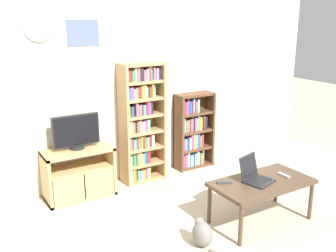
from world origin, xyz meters
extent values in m
plane|color=#BCAD93|center=(0.00, 0.00, 0.00)|extent=(18.00, 18.00, 0.00)
cube|color=beige|center=(0.00, 1.98, 1.30)|extent=(6.38, 0.06, 2.60)
torus|color=#B2B2B7|center=(-1.05, 1.94, 2.05)|extent=(0.32, 0.03, 0.32)
cylinder|color=white|center=(-1.05, 1.94, 2.05)|extent=(0.26, 0.02, 0.26)
cube|color=silver|center=(-0.53, 1.94, 1.98)|extent=(0.44, 0.01, 0.34)
cube|color=slate|center=(-0.53, 1.94, 1.98)|extent=(0.40, 0.02, 0.31)
cube|color=tan|center=(-1.16, 1.72, 0.31)|extent=(0.04, 0.41, 0.62)
cube|color=tan|center=(-0.36, 1.72, 0.31)|extent=(0.04, 0.41, 0.62)
cube|color=tan|center=(-0.76, 1.72, 0.60)|extent=(0.84, 0.41, 0.04)
cube|color=tan|center=(-0.76, 1.72, 0.02)|extent=(0.84, 0.41, 0.04)
cube|color=tan|center=(-0.76, 1.72, 0.37)|extent=(0.76, 0.38, 0.04)
cube|color=tan|center=(-0.95, 1.53, 0.20)|extent=(0.37, 0.02, 0.34)
cube|color=tan|center=(-0.57, 1.53, 0.20)|extent=(0.37, 0.02, 0.34)
cylinder|color=black|center=(-0.75, 1.75, 0.64)|extent=(0.18, 0.18, 0.04)
cube|color=black|center=(-0.75, 1.75, 0.85)|extent=(0.58, 0.05, 0.39)
cube|color=black|center=(-0.75, 1.73, 0.85)|extent=(0.54, 0.01, 0.35)
cube|color=tan|center=(-0.11, 1.78, 0.80)|extent=(0.04, 0.30, 1.60)
cube|color=tan|center=(0.44, 1.78, 0.80)|extent=(0.04, 0.30, 1.60)
cube|color=tan|center=(0.16, 1.92, 0.80)|extent=(0.58, 0.02, 1.60)
cube|color=tan|center=(0.16, 1.78, 0.02)|extent=(0.51, 0.27, 0.04)
cube|color=tan|center=(0.16, 1.78, 0.24)|extent=(0.51, 0.27, 0.04)
cube|color=tan|center=(0.16, 1.78, 0.47)|extent=(0.51, 0.27, 0.04)
cube|color=tan|center=(0.16, 1.78, 0.69)|extent=(0.51, 0.27, 0.04)
cube|color=tan|center=(0.16, 1.78, 0.91)|extent=(0.51, 0.27, 0.04)
cube|color=tan|center=(0.16, 1.78, 1.14)|extent=(0.51, 0.27, 0.04)
cube|color=tan|center=(0.16, 1.78, 1.36)|extent=(0.51, 0.27, 0.04)
cube|color=tan|center=(0.16, 1.78, 1.59)|extent=(0.51, 0.27, 0.04)
cube|color=#759EB7|center=(-0.06, 1.79, 0.12)|extent=(0.04, 0.24, 0.17)
cube|color=orange|center=(-0.02, 1.79, 0.12)|extent=(0.04, 0.24, 0.17)
cube|color=#B75B70|center=(0.01, 1.80, 0.13)|extent=(0.02, 0.20, 0.18)
cube|color=#388947|center=(0.04, 1.79, 0.11)|extent=(0.02, 0.22, 0.15)
cube|color=#759EB7|center=(0.06, 1.79, 0.10)|extent=(0.03, 0.21, 0.13)
cube|color=#759EB7|center=(0.09, 1.79, 0.10)|extent=(0.03, 0.23, 0.13)
cube|color=orange|center=(0.13, 1.79, 0.11)|extent=(0.04, 0.24, 0.14)
cube|color=#9E4293|center=(0.16, 1.79, 0.10)|extent=(0.03, 0.21, 0.13)
cube|color=white|center=(0.19, 1.79, 0.11)|extent=(0.03, 0.23, 0.15)
cube|color=gold|center=(0.22, 1.79, 0.11)|extent=(0.02, 0.21, 0.15)
cube|color=#759EB7|center=(-0.07, 1.79, 0.33)|extent=(0.04, 0.23, 0.14)
cube|color=#388947|center=(-0.04, 1.80, 0.35)|extent=(0.02, 0.20, 0.17)
cube|color=#388947|center=(0.00, 1.79, 0.34)|extent=(0.04, 0.21, 0.16)
cube|color=#B75B70|center=(0.04, 1.78, 0.34)|extent=(0.03, 0.24, 0.17)
cube|color=gold|center=(0.08, 1.79, 0.34)|extent=(0.04, 0.23, 0.17)
cube|color=#5B9389|center=(0.12, 1.79, 0.33)|extent=(0.04, 0.23, 0.15)
cube|color=#2856A8|center=(0.16, 1.79, 0.34)|extent=(0.03, 0.22, 0.17)
cube|color=red|center=(0.20, 1.79, 0.34)|extent=(0.04, 0.23, 0.16)
cube|color=white|center=(-0.07, 1.79, 0.55)|extent=(0.02, 0.20, 0.13)
cube|color=#B75B70|center=(-0.04, 1.79, 0.57)|extent=(0.03, 0.20, 0.16)
cube|color=#5B9389|center=(-0.01, 1.79, 0.55)|extent=(0.04, 0.24, 0.14)
cube|color=#388947|center=(0.03, 1.80, 0.57)|extent=(0.02, 0.20, 0.17)
cube|color=red|center=(0.05, 1.79, 0.56)|extent=(0.02, 0.21, 0.14)
cube|color=#759EB7|center=(0.08, 1.80, 0.57)|extent=(0.03, 0.19, 0.18)
cube|color=gold|center=(0.11, 1.79, 0.56)|extent=(0.02, 0.22, 0.16)
cube|color=red|center=(0.14, 1.79, 0.56)|extent=(0.03, 0.24, 0.16)
cube|color=#388947|center=(0.18, 1.79, 0.55)|extent=(0.04, 0.22, 0.14)
cube|color=#759EB7|center=(0.21, 1.80, 0.55)|extent=(0.03, 0.20, 0.14)
cube|color=red|center=(0.24, 1.79, 0.57)|extent=(0.02, 0.21, 0.18)
cube|color=white|center=(0.27, 1.79, 0.56)|extent=(0.03, 0.23, 0.16)
cube|color=#5B9389|center=(-0.07, 1.79, 0.80)|extent=(0.03, 0.23, 0.17)
cube|color=gold|center=(-0.03, 1.79, 0.80)|extent=(0.03, 0.21, 0.18)
cube|color=#B75B70|center=(0.00, 1.79, 0.78)|extent=(0.03, 0.21, 0.15)
cube|color=#232328|center=(0.03, 1.79, 0.77)|extent=(0.02, 0.20, 0.13)
cube|color=#93704C|center=(0.05, 1.79, 0.79)|extent=(0.02, 0.21, 0.16)
cube|color=#93704C|center=(0.08, 1.79, 0.79)|extent=(0.03, 0.23, 0.16)
cube|color=#759EB7|center=(0.11, 1.80, 0.79)|extent=(0.02, 0.19, 0.17)
cube|color=white|center=(0.14, 1.80, 0.78)|extent=(0.04, 0.20, 0.14)
cube|color=#9E4293|center=(0.18, 1.80, 0.78)|extent=(0.03, 0.20, 0.15)
cube|color=white|center=(0.21, 1.79, 0.78)|extent=(0.03, 0.22, 0.15)
cube|color=#388947|center=(0.23, 1.79, 0.79)|extent=(0.02, 0.21, 0.17)
cube|color=gold|center=(-0.06, 1.80, 1.00)|extent=(0.04, 0.19, 0.14)
cube|color=#2856A8|center=(-0.03, 1.79, 1.00)|extent=(0.02, 0.24, 0.13)
cube|color=#232328|center=(0.01, 1.80, 1.00)|extent=(0.04, 0.19, 0.14)
cube|color=#B75B70|center=(0.05, 1.79, 1.02)|extent=(0.04, 0.23, 0.17)
cube|color=#B75B70|center=(0.09, 1.79, 1.00)|extent=(0.04, 0.23, 0.14)
cube|color=#232328|center=(0.12, 1.79, 1.01)|extent=(0.02, 0.20, 0.16)
cube|color=#5B9389|center=(0.16, 1.79, 1.00)|extent=(0.04, 0.22, 0.13)
cube|color=red|center=(0.19, 1.79, 1.02)|extent=(0.02, 0.22, 0.18)
cube|color=#9E4293|center=(0.22, 1.79, 1.02)|extent=(0.04, 0.24, 0.17)
cube|color=#232328|center=(0.26, 1.79, 1.02)|extent=(0.03, 0.21, 0.17)
cube|color=#2856A8|center=(-0.06, 1.79, 1.23)|extent=(0.04, 0.24, 0.15)
cube|color=#9E4293|center=(-0.02, 1.79, 1.24)|extent=(0.04, 0.23, 0.16)
cube|color=#5B9389|center=(0.02, 1.79, 1.22)|extent=(0.03, 0.23, 0.13)
cube|color=#93704C|center=(0.06, 1.80, 1.23)|extent=(0.04, 0.20, 0.15)
cube|color=red|center=(0.10, 1.79, 1.23)|extent=(0.04, 0.22, 0.16)
cube|color=gold|center=(0.14, 1.79, 1.24)|extent=(0.04, 0.22, 0.17)
cube|color=white|center=(0.18, 1.79, 1.24)|extent=(0.03, 0.23, 0.16)
cube|color=#388947|center=(0.21, 1.80, 1.23)|extent=(0.03, 0.19, 0.14)
cube|color=red|center=(0.24, 1.79, 1.23)|extent=(0.03, 0.22, 0.14)
cube|color=orange|center=(0.27, 1.79, 1.24)|extent=(0.02, 0.23, 0.18)
cube|color=#5B9389|center=(0.31, 1.80, 1.24)|extent=(0.04, 0.19, 0.16)
cube|color=red|center=(-0.06, 1.79, 1.45)|extent=(0.04, 0.21, 0.14)
cube|color=red|center=(-0.03, 1.80, 1.46)|extent=(0.03, 0.20, 0.16)
cube|color=#388947|center=(0.01, 1.79, 1.45)|extent=(0.04, 0.21, 0.14)
cube|color=white|center=(0.04, 1.79, 1.46)|extent=(0.03, 0.21, 0.17)
cube|color=#B75B70|center=(0.08, 1.79, 1.47)|extent=(0.04, 0.22, 0.18)
cube|color=#232328|center=(0.12, 1.79, 1.47)|extent=(0.04, 0.22, 0.17)
cube|color=#B75B70|center=(0.17, 1.79, 1.45)|extent=(0.04, 0.24, 0.14)
cube|color=#759EB7|center=(0.20, 1.79, 1.46)|extent=(0.02, 0.24, 0.15)
cube|color=red|center=(0.23, 1.79, 1.46)|extent=(0.03, 0.24, 0.17)
cube|color=#5B9389|center=(0.26, 1.80, 1.47)|extent=(0.04, 0.20, 0.18)
cube|color=#B75B70|center=(0.30, 1.79, 1.46)|extent=(0.03, 0.24, 0.16)
cube|color=#9E4293|center=(0.33, 1.79, 1.45)|extent=(0.02, 0.23, 0.14)
cube|color=white|center=(0.35, 1.79, 1.46)|extent=(0.02, 0.21, 0.15)
cube|color=#232328|center=(0.39, 1.79, 1.47)|extent=(0.04, 0.21, 0.18)
cube|color=brown|center=(0.76, 1.81, 0.56)|extent=(0.04, 0.24, 1.11)
cube|color=brown|center=(1.30, 1.81, 0.56)|extent=(0.04, 0.24, 1.11)
cube|color=brown|center=(1.03, 1.92, 0.56)|extent=(0.58, 0.02, 1.11)
cube|color=brown|center=(1.03, 1.81, 0.02)|extent=(0.51, 0.21, 0.04)
cube|color=brown|center=(1.03, 1.81, 0.29)|extent=(0.51, 0.21, 0.04)
cube|color=brown|center=(1.03, 1.81, 0.56)|extent=(0.51, 0.21, 0.04)
cube|color=brown|center=(1.03, 1.81, 0.82)|extent=(0.51, 0.21, 0.04)
cube|color=brown|center=(1.03, 1.81, 1.09)|extent=(0.51, 0.21, 0.04)
cube|color=#B75B70|center=(0.79, 1.82, 0.14)|extent=(0.02, 0.16, 0.20)
cube|color=#9E4293|center=(0.81, 1.82, 0.13)|extent=(0.02, 0.17, 0.18)
cube|color=#9E4293|center=(0.84, 1.82, 0.15)|extent=(0.03, 0.16, 0.22)
cube|color=orange|center=(0.87, 1.82, 0.13)|extent=(0.02, 0.17, 0.19)
cube|color=white|center=(0.90, 1.82, 0.14)|extent=(0.03, 0.16, 0.22)
cube|color=#759EB7|center=(0.94, 1.81, 0.12)|extent=(0.04, 0.19, 0.17)
cube|color=#759EB7|center=(0.97, 1.82, 0.12)|extent=(0.03, 0.15, 0.17)
cube|color=#759EB7|center=(1.01, 1.81, 0.13)|extent=(0.02, 0.18, 0.18)
cube|color=#759EB7|center=(1.04, 1.82, 0.13)|extent=(0.02, 0.16, 0.18)
cube|color=white|center=(1.06, 1.82, 0.14)|extent=(0.02, 0.17, 0.21)
cube|color=#5B9389|center=(1.09, 1.82, 0.12)|extent=(0.03, 0.16, 0.18)
cube|color=orange|center=(1.12, 1.81, 0.12)|extent=(0.03, 0.19, 0.17)
cube|color=#2856A8|center=(1.14, 1.82, 0.13)|extent=(0.02, 0.18, 0.19)
cube|color=white|center=(1.17, 1.82, 0.14)|extent=(0.02, 0.15, 0.21)
cube|color=#9E4293|center=(0.80, 1.82, 0.39)|extent=(0.04, 0.18, 0.17)
cube|color=#759EB7|center=(0.84, 1.82, 0.39)|extent=(0.04, 0.17, 0.17)
cube|color=#2856A8|center=(0.88, 1.81, 0.39)|extent=(0.03, 0.19, 0.17)
cube|color=white|center=(0.92, 1.82, 0.39)|extent=(0.03, 0.18, 0.17)
cube|color=#9E4293|center=(0.95, 1.82, 0.42)|extent=(0.04, 0.18, 0.22)
cube|color=gold|center=(0.99, 1.81, 0.41)|extent=(0.03, 0.19, 0.22)
cube|color=#5B9389|center=(1.02, 1.82, 0.41)|extent=(0.03, 0.17, 0.22)
cube|color=#2856A8|center=(1.06, 1.82, 0.41)|extent=(0.04, 0.17, 0.21)
cube|color=#93704C|center=(1.10, 1.82, 0.39)|extent=(0.02, 0.17, 0.17)
cube|color=red|center=(1.13, 1.82, 0.40)|extent=(0.04, 0.17, 0.19)
cube|color=#759EB7|center=(0.79, 1.81, 0.68)|extent=(0.02, 0.19, 0.21)
cube|color=orange|center=(0.82, 1.82, 0.68)|extent=(0.02, 0.17, 0.20)
cube|color=#388947|center=(0.85, 1.82, 0.66)|extent=(0.03, 0.16, 0.17)
cube|color=#B75B70|center=(0.88, 1.82, 0.66)|extent=(0.02, 0.15, 0.17)
cube|color=#93704C|center=(0.90, 1.82, 0.66)|extent=(0.02, 0.15, 0.17)
cube|color=#B75B70|center=(0.94, 1.82, 0.66)|extent=(0.04, 0.18, 0.18)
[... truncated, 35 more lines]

